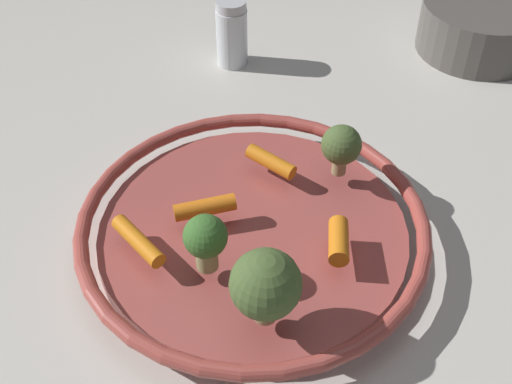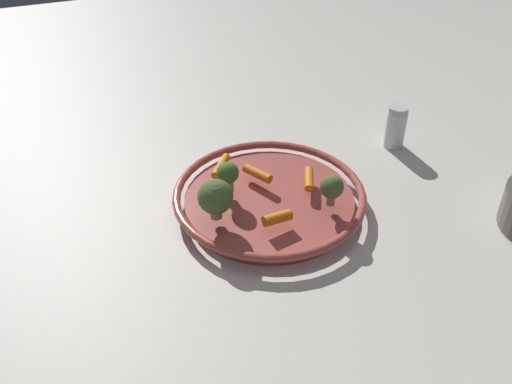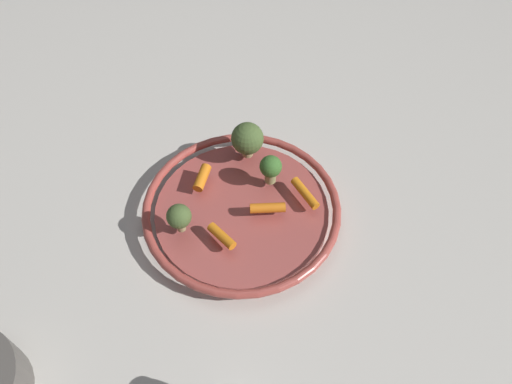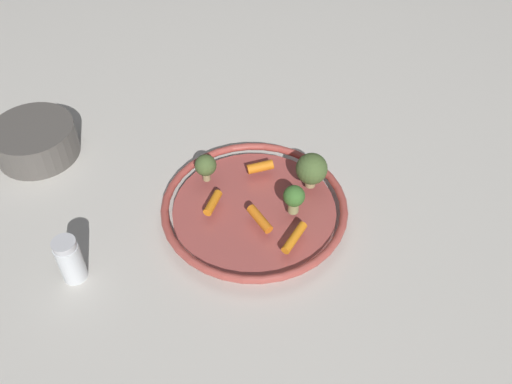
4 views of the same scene
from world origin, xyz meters
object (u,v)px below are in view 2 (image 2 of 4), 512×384
object	(u,v)px
serving_bowl	(269,199)
baby_carrot_back	(221,166)
broccoli_floret_edge	(332,188)
baby_carrot_right	(258,174)
broccoli_floret_large	(228,174)
salt_shaker	(396,127)
broccoli_floret_small	(215,197)
baby_carrot_near_rim	(277,218)
baby_carrot_center	(310,180)

from	to	relation	value
serving_bowl	baby_carrot_back	xyz separation A→B (m)	(-0.09, -0.06, 0.02)
broccoli_floret_edge	serving_bowl	bearing A→B (deg)	-129.19
baby_carrot_right	broccoli_floret_large	size ratio (longest dim) A/B	1.02
broccoli_floret_large	salt_shaker	world-z (taller)	broccoli_floret_large
broccoli_floret_edge	salt_shaker	xyz separation A→B (m)	(-0.17, 0.22, -0.03)
serving_bowl	salt_shaker	size ratio (longest dim) A/B	3.76
broccoli_floret_small	salt_shaker	size ratio (longest dim) A/B	0.78
baby_carrot_near_rim	baby_carrot_back	size ratio (longest dim) A/B	0.75
baby_carrot_right	broccoli_floret_large	xyz separation A→B (m)	(0.02, -0.06, 0.03)
baby_carrot_center	broccoli_floret_edge	world-z (taller)	broccoli_floret_edge
broccoli_floret_edge	baby_carrot_near_rim	bearing A→B (deg)	-81.36
baby_carrot_near_rim	broccoli_floret_edge	world-z (taller)	broccoli_floret_edge
baby_carrot_back	broccoli_floret_small	size ratio (longest dim) A/B	0.93
serving_bowl	broccoli_floret_large	world-z (taller)	broccoli_floret_large
baby_carrot_near_rim	broccoli_floret_edge	bearing A→B (deg)	98.64
baby_carrot_back	broccoli_floret_large	world-z (taller)	broccoli_floret_large
serving_bowl	broccoli_floret_small	bearing A→B (deg)	-70.58
salt_shaker	baby_carrot_back	bearing A→B (deg)	-87.46
baby_carrot_near_rim	baby_carrot_right	distance (m)	0.12
broccoli_floret_large	baby_carrot_near_rim	bearing A→B (deg)	24.54
baby_carrot_center	broccoli_floret_large	xyz separation A→B (m)	(-0.03, -0.14, 0.03)
baby_carrot_center	baby_carrot_back	distance (m)	0.16
salt_shaker	broccoli_floret_edge	bearing A→B (deg)	-52.16
baby_carrot_right	broccoli_floret_edge	bearing A→B (deg)	38.30
baby_carrot_right	baby_carrot_near_rim	bearing A→B (deg)	-5.34
salt_shaker	baby_carrot_near_rim	bearing A→B (deg)	-59.76
serving_bowl	baby_carrot_center	distance (m)	0.08
serving_bowl	broccoli_floret_edge	xyz separation A→B (m)	(0.07, 0.08, 0.05)
baby_carrot_center	baby_carrot_right	bearing A→B (deg)	-121.66
baby_carrot_back	broccoli_floret_small	distance (m)	0.14
baby_carrot_near_rim	salt_shaker	xyz separation A→B (m)	(-0.18, 0.32, -0.00)
baby_carrot_near_rim	baby_carrot_right	bearing A→B (deg)	174.66
baby_carrot_right	serving_bowl	bearing A→B (deg)	7.34
broccoli_floret_large	salt_shaker	size ratio (longest dim) A/B	0.64
baby_carrot_right	broccoli_floret_edge	xyz separation A→B (m)	(0.11, 0.09, 0.03)
baby_carrot_center	broccoli_floret_large	bearing A→B (deg)	-101.24
serving_bowl	salt_shaker	xyz separation A→B (m)	(-0.10, 0.30, 0.02)
broccoli_floret_small	baby_carrot_near_rim	bearing A→B (deg)	62.54
baby_carrot_right	broccoli_floret_small	distance (m)	0.13
baby_carrot_center	serving_bowl	bearing A→B (deg)	-93.17
baby_carrot_center	baby_carrot_back	size ratio (longest dim) A/B	0.82
baby_carrot_back	broccoli_floret_edge	world-z (taller)	broccoli_floret_edge
baby_carrot_right	broccoli_floret_large	distance (m)	0.07
serving_bowl	broccoli_floret_small	world-z (taller)	broccoli_floret_small
broccoli_floret_small	salt_shaker	world-z (taller)	broccoli_floret_small
serving_bowl	baby_carrot_back	size ratio (longest dim) A/B	5.13
baby_carrot_back	broccoli_floret_small	world-z (taller)	broccoli_floret_small
baby_carrot_right	salt_shaker	xyz separation A→B (m)	(-0.06, 0.30, -0.00)
baby_carrot_center	broccoli_floret_edge	xyz separation A→B (m)	(0.06, 0.01, 0.03)
baby_carrot_right	broccoli_floret_large	world-z (taller)	broccoli_floret_large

